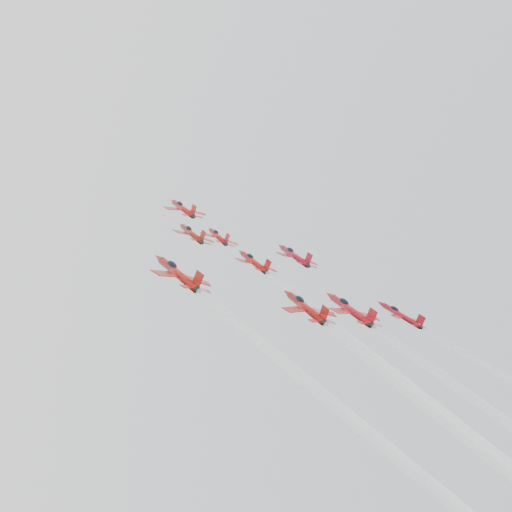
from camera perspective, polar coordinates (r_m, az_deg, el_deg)
jet_lead at (r=145.29m, az=-6.53°, el=4.24°), size 10.34×12.83×9.46m
jet_row2_left at (r=121.27m, az=-5.77°, el=2.03°), size 8.77×10.89×8.03m
jet_row2_center at (r=127.70m, az=-3.43°, el=1.77°), size 8.45×10.48×7.73m
jet_row2_right at (r=138.78m, az=3.39°, el=0.06°), size 10.57×13.12×9.67m
jet_center at (r=85.98m, az=14.56°, el=-11.11°), size 9.04×80.77×58.12m
jet_rear_farleft at (r=56.86m, az=13.65°, el=-19.89°), size 9.87×88.14×63.42m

